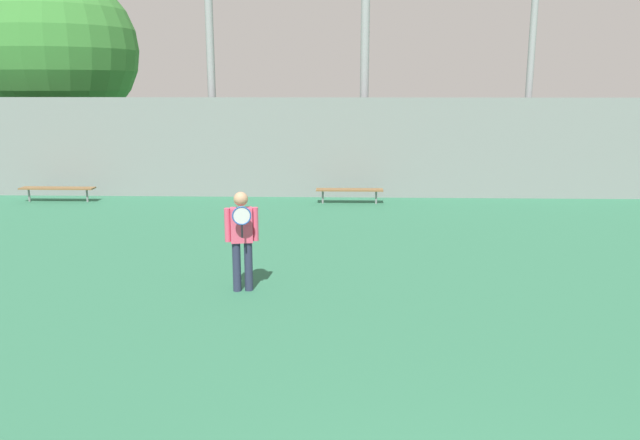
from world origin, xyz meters
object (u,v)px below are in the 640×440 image
at_px(bench_courtside_near, 349,190).
at_px(tennis_player, 242,235).
at_px(tree_green_broad, 59,51).
at_px(bench_courtside_far, 57,189).

bearing_deg(bench_courtside_near, tennis_player, -103.58).
bearing_deg(tree_green_broad, bench_courtside_far, -70.04).
bearing_deg(bench_courtside_far, tree_green_broad, 109.96).
distance_m(bench_courtside_far, tree_green_broad, 6.78).
bearing_deg(tree_green_broad, bench_courtside_near, -25.43).
xyz_separation_m(tennis_player, bench_courtside_far, (-6.77, 7.93, -0.59)).
bearing_deg(tennis_player, bench_courtside_far, 119.90).
distance_m(tennis_player, bench_courtside_far, 10.45).
height_order(bench_courtside_near, bench_courtside_far, same).
xyz_separation_m(bench_courtside_near, tree_green_broad, (-10.50, 4.99, 4.22)).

